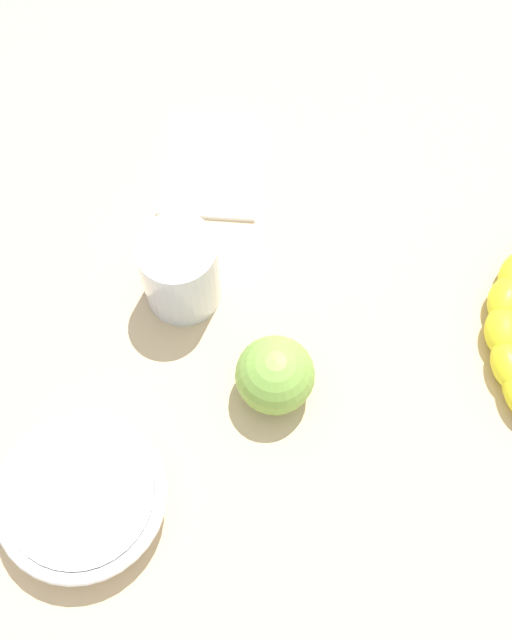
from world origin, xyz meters
TOP-DOWN VIEW (x-y plane):
  - wooden_tabletop at (0.00, 0.00)cm, footprint 120.00×120.00cm
  - smoothie_glass at (-15.98, 3.19)cm, footprint 7.97×7.97cm
  - ceramic_bowl at (-19.02, -20.13)cm, footprint 15.83×15.83cm
  - green_apple_fruit at (-4.33, -5.12)cm, footprint 7.73×7.73cm
  - folded_napkin at (-17.14, 19.38)cm, footprint 13.04×15.30cm

SIDE VIEW (x-z plane):
  - wooden_tabletop at x=0.00cm, z-range 0.00..3.00cm
  - folded_napkin at x=-17.14cm, z-range 3.00..3.60cm
  - ceramic_bowl at x=-19.02cm, z-range 3.42..7.55cm
  - green_apple_fruit at x=-4.33cm, z-range 3.00..10.73cm
  - smoothie_glass at x=-15.98cm, z-range 2.73..12.51cm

